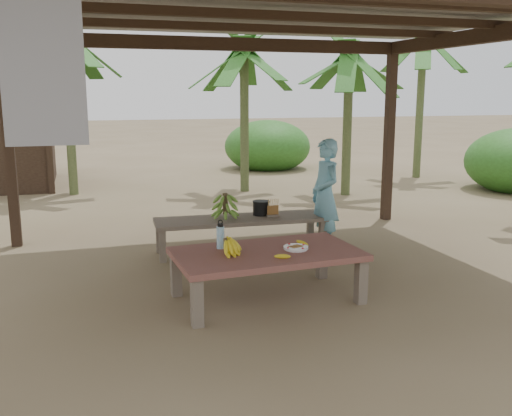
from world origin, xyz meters
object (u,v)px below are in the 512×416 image
object	(u,v)px
work_table	(267,257)
cooking_pot	(261,208)
bench	(241,222)
plate	(296,248)
water_flask	(220,236)
woman	(325,195)
ripe_banana_bunch	(225,245)

from	to	relation	value
work_table	cooking_pot	bearing A→B (deg)	70.84
bench	plate	world-z (taller)	plate
work_table	bench	size ratio (longest dim) A/B	0.83
plate	water_flask	size ratio (longest dim) A/B	0.84
water_flask	bench	bearing A→B (deg)	67.12
plate	water_flask	bearing A→B (deg)	159.01
woman	ripe_banana_bunch	bearing A→B (deg)	-51.07
work_table	plate	distance (m)	0.30
water_flask	plate	bearing A→B (deg)	-20.99
cooking_pot	plate	bearing A→B (deg)	-97.43
work_table	water_flask	world-z (taller)	water_flask
bench	ripe_banana_bunch	distance (m)	1.89
woman	work_table	bearing A→B (deg)	-43.12
work_table	cooking_pot	xyz separation A→B (m)	(0.54, 1.85, 0.11)
plate	bench	bearing A→B (deg)	91.64
ripe_banana_bunch	work_table	bearing A→B (deg)	-0.65
work_table	cooking_pot	distance (m)	1.93
plate	woman	size ratio (longest dim) A/B	0.17
bench	water_flask	bearing A→B (deg)	-109.98
bench	plate	xyz separation A→B (m)	(0.05, -1.80, 0.12)
water_flask	woman	size ratio (longest dim) A/B	0.20
work_table	plate	bearing A→B (deg)	-10.64
work_table	water_flask	bearing A→B (deg)	147.75
cooking_pot	woman	xyz separation A→B (m)	(0.78, -0.29, 0.19)
cooking_pot	ripe_banana_bunch	bearing A→B (deg)	-117.32
plate	woman	xyz separation A→B (m)	(1.03, 1.60, 0.21)
work_table	ripe_banana_bunch	bearing A→B (deg)	176.34
ripe_banana_bunch	water_flask	distance (m)	0.23
bench	woman	distance (m)	1.15
bench	plate	size ratio (longest dim) A/B	9.02
water_flask	cooking_pot	bearing A→B (deg)	59.72
plate	cooking_pot	bearing A→B (deg)	82.57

